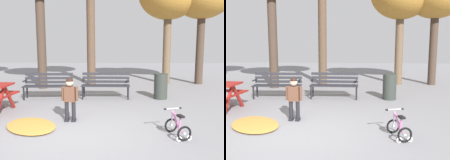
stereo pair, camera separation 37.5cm
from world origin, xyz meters
The scene contains 7 objects.
ground centered at (0.00, 0.00, 0.00)m, with size 36.00×36.00×0.00m, color gray.
park_bench_far_left centered at (-1.41, 3.41, 0.51)m, with size 1.62×0.52×0.85m.
park_bench_left centered at (0.50, 3.54, 0.51)m, with size 1.61×0.48×0.85m.
child_standing centered at (-0.24, 0.95, 0.62)m, with size 0.40×0.18×1.05m.
kids_bicycle centered at (2.09, -0.01, 0.20)m, with size 0.49×0.62×0.54m.
leaf_pile centered at (-1.04, 0.50, 0.04)m, with size 1.39×0.97×0.07m, color #C68438.
trash_bin centered at (2.33, 3.46, 0.42)m, with size 0.44×0.44×0.84m, color #2D332D.
Camera 1 is at (0.86, -4.97, 1.89)m, focal length 41.13 mm.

